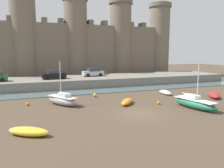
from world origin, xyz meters
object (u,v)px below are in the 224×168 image
object	(u,v)px
rowboat_foreground_right	(165,92)
car_quay_centre_west	(93,72)
rowboat_foreground_centre	(29,131)
rowboat_foreground_left	(127,101)
mooring_buoy_near_shore	(28,104)
sailboat_midflat_centre	(194,103)
car_quay_east	(54,75)
mooring_buoy_near_channel	(159,103)
rowboat_midflat_left	(214,95)
sailboat_midflat_right	(62,100)
mooring_buoy_off_centre	(95,95)

from	to	relation	value
rowboat_foreground_right	car_quay_centre_west	world-z (taller)	car_quay_centre_west
rowboat_foreground_centre	car_quay_centre_west	bearing A→B (deg)	64.22
rowboat_foreground_left	rowboat_foreground_centre	bearing A→B (deg)	-148.97
mooring_buoy_near_shore	car_quay_centre_west	xyz separation A→B (m)	(12.08, 14.45, 2.19)
sailboat_midflat_centre	rowboat_foreground_centre	bearing A→B (deg)	-172.78
car_quay_east	mooring_buoy_near_channel	bearing A→B (deg)	-58.53
sailboat_midflat_centre	rowboat_foreground_right	bearing A→B (deg)	78.06
rowboat_midflat_left	car_quay_centre_west	size ratio (longest dim) A/B	0.89
rowboat_foreground_left	rowboat_foreground_centre	world-z (taller)	rowboat_foreground_centre
car_quay_centre_west	car_quay_east	distance (m)	8.00
sailboat_midflat_right	mooring_buoy_near_channel	size ratio (longest dim) A/B	13.59
rowboat_midflat_left	mooring_buoy_near_shore	bearing A→B (deg)	170.16
mooring_buoy_near_shore	mooring_buoy_off_centre	world-z (taller)	mooring_buoy_off_centre
sailboat_midflat_right	car_quay_centre_west	distance (m)	17.81
mooring_buoy_near_shore	mooring_buoy_near_channel	distance (m)	15.64
rowboat_midflat_left	car_quay_east	xyz separation A→B (m)	(-19.77, 16.48, 1.98)
mooring_buoy_off_centre	rowboat_foreground_left	bearing A→B (deg)	-66.64
sailboat_midflat_right	mooring_buoy_off_centre	world-z (taller)	sailboat_midflat_right
rowboat_midflat_left	mooring_buoy_near_channel	bearing A→B (deg)	-175.90
rowboat_midflat_left	mooring_buoy_near_channel	xyz separation A→B (m)	(-9.27, -0.66, -0.20)
car_quay_centre_west	sailboat_midflat_right	bearing A→B (deg)	-117.44
rowboat_foreground_right	mooring_buoy_near_channel	size ratio (longest dim) A/B	7.68
rowboat_midflat_left	car_quay_centre_west	distance (m)	22.29
sailboat_midflat_centre	rowboat_foreground_left	bearing A→B (deg)	144.30
mooring_buoy_off_centre	car_quay_east	world-z (taller)	car_quay_east
sailboat_midflat_centre	car_quay_centre_west	size ratio (longest dim) A/B	1.38
car_quay_centre_west	car_quay_east	world-z (taller)	same
rowboat_foreground_centre	mooring_buoy_near_shore	size ratio (longest dim) A/B	8.98
sailboat_midflat_centre	mooring_buoy_near_channel	xyz separation A→B (m)	(-2.64, 3.13, -0.42)
mooring_buoy_near_shore	rowboat_foreground_left	bearing A→B (deg)	-17.26
sailboat_midflat_right	mooring_buoy_near_shore	bearing A→B (deg)	161.84
sailboat_midflat_centre	mooring_buoy_near_shore	distance (m)	19.25
mooring_buoy_near_channel	car_quay_east	xyz separation A→B (m)	(-10.50, 17.15, 2.18)
mooring_buoy_near_shore	rowboat_midflat_left	bearing A→B (deg)	-9.84
sailboat_midflat_right	rowboat_foreground_left	bearing A→B (deg)	-16.78
rowboat_midflat_left	rowboat_foreground_centre	distance (m)	24.69
rowboat_foreground_right	rowboat_midflat_left	size ratio (longest dim) A/B	0.79
sailboat_midflat_right	mooring_buoy_near_shore	distance (m)	4.14
rowboat_foreground_right	sailboat_midflat_centre	bearing A→B (deg)	-101.94
rowboat_foreground_centre	rowboat_foreground_left	bearing A→B (deg)	31.03
rowboat_foreground_left	rowboat_foreground_centre	xyz separation A→B (m)	(-11.09, -6.67, 0.01)
sailboat_midflat_centre	rowboat_foreground_left	distance (m)	7.68
rowboat_foreground_right	rowboat_foreground_left	xyz separation A→B (m)	(-7.97, -3.74, 0.01)
sailboat_midflat_centre	rowboat_foreground_centre	distance (m)	17.47
rowboat_foreground_centre	mooring_buoy_near_channel	world-z (taller)	rowboat_foreground_centre
rowboat_foreground_left	mooring_buoy_near_channel	size ratio (longest dim) A/B	8.28
rowboat_foreground_right	car_quay_centre_west	bearing A→B (deg)	116.77
rowboat_foreground_left	rowboat_midflat_left	size ratio (longest dim) A/B	0.86
mooring_buoy_near_shore	car_quay_east	distance (m)	13.23
rowboat_foreground_right	rowboat_foreground_left	bearing A→B (deg)	-154.89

